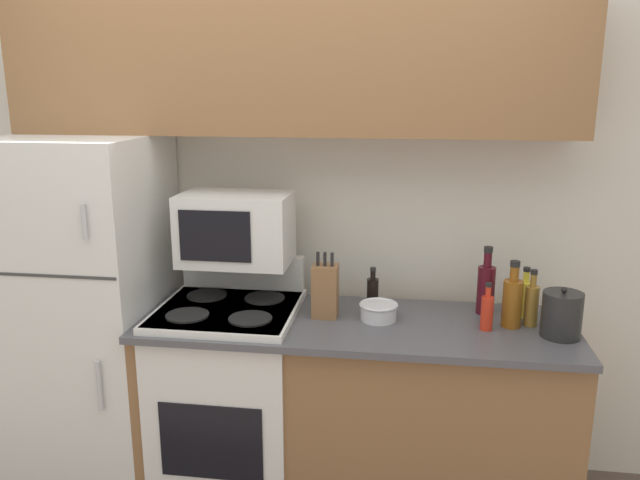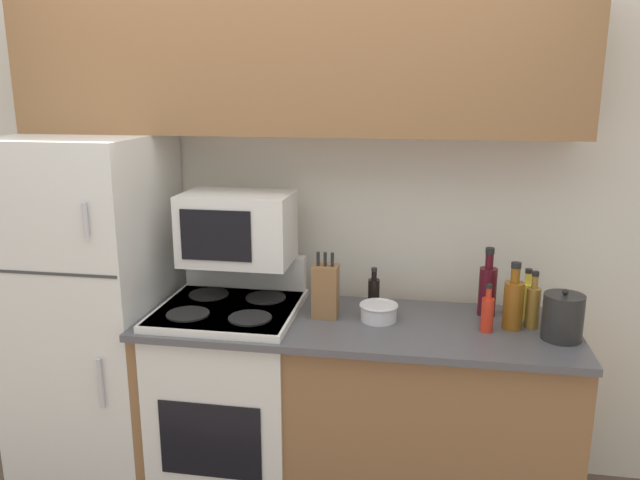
{
  "view_description": "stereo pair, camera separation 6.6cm",
  "coord_description": "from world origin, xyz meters",
  "px_view_note": "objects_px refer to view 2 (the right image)",
  "views": [
    {
      "loc": [
        0.53,
        -2.2,
        1.86
      ],
      "look_at": [
        0.17,
        0.26,
        1.24
      ],
      "focal_mm": 35.0,
      "sensor_mm": 36.0,
      "label": 1
    },
    {
      "loc": [
        0.59,
        -2.19,
        1.86
      ],
      "look_at": [
        0.17,
        0.26,
        1.24
      ],
      "focal_mm": 35.0,
      "sensor_mm": 36.0,
      "label": 2
    }
  ],
  "objects_px": {
    "bottle_wine_red": "(487,289)",
    "bottle_soy_sauce": "(374,291)",
    "bottle_vinegar": "(533,306)",
    "bottle_hot_sauce": "(487,313)",
    "bottle_cooking_spray": "(527,299)",
    "microwave": "(237,228)",
    "kettle": "(563,317)",
    "bottle_whiskey": "(513,303)",
    "knife_block": "(325,291)",
    "stove": "(232,398)",
    "bowl": "(379,311)",
    "refrigerator": "(96,313)"
  },
  "relations": [
    {
      "from": "bowl",
      "to": "bottle_soy_sauce",
      "type": "relative_size",
      "value": 0.91
    },
    {
      "from": "bottle_wine_red",
      "to": "bottle_whiskey",
      "type": "height_order",
      "value": "bottle_wine_red"
    },
    {
      "from": "bottle_soy_sauce",
      "to": "bottle_cooking_spray",
      "type": "bearing_deg",
      "value": -3.52
    },
    {
      "from": "microwave",
      "to": "bottle_whiskey",
      "type": "bearing_deg",
      "value": -5.02
    },
    {
      "from": "bottle_soy_sauce",
      "to": "knife_block",
      "type": "bearing_deg",
      "value": -140.13
    },
    {
      "from": "microwave",
      "to": "bottle_whiskey",
      "type": "relative_size",
      "value": 1.73
    },
    {
      "from": "bottle_wine_red",
      "to": "bottle_soy_sauce",
      "type": "relative_size",
      "value": 1.67
    },
    {
      "from": "bottle_cooking_spray",
      "to": "bottle_whiskey",
      "type": "distance_m",
      "value": 0.15
    },
    {
      "from": "bottle_whiskey",
      "to": "bottle_hot_sauce",
      "type": "relative_size",
      "value": 1.4
    },
    {
      "from": "stove",
      "to": "bottle_cooking_spray",
      "type": "height_order",
      "value": "bottle_cooking_spray"
    },
    {
      "from": "kettle",
      "to": "bottle_wine_red",
      "type": "bearing_deg",
      "value": 140.11
    },
    {
      "from": "bottle_vinegar",
      "to": "bottle_hot_sauce",
      "type": "height_order",
      "value": "bottle_vinegar"
    },
    {
      "from": "stove",
      "to": "bottle_cooking_spray",
      "type": "distance_m",
      "value": 1.37
    },
    {
      "from": "bottle_whiskey",
      "to": "kettle",
      "type": "bearing_deg",
      "value": -25.03
    },
    {
      "from": "bottle_wine_red",
      "to": "microwave",
      "type": "bearing_deg",
      "value": -178.09
    },
    {
      "from": "microwave",
      "to": "knife_block",
      "type": "distance_m",
      "value": 0.49
    },
    {
      "from": "bottle_wine_red",
      "to": "bottle_whiskey",
      "type": "distance_m",
      "value": 0.17
    },
    {
      "from": "knife_block",
      "to": "bottle_soy_sauce",
      "type": "relative_size",
      "value": 1.6
    },
    {
      "from": "bottle_cooking_spray",
      "to": "bottle_whiskey",
      "type": "bearing_deg",
      "value": -119.74
    },
    {
      "from": "bowl",
      "to": "kettle",
      "type": "relative_size",
      "value": 0.79
    },
    {
      "from": "bottle_cooking_spray",
      "to": "bottle_wine_red",
      "type": "height_order",
      "value": "bottle_wine_red"
    },
    {
      "from": "refrigerator",
      "to": "bottle_wine_red",
      "type": "height_order",
      "value": "refrigerator"
    },
    {
      "from": "bottle_cooking_spray",
      "to": "bottle_hot_sauce",
      "type": "distance_m",
      "value": 0.25
    },
    {
      "from": "bottle_wine_red",
      "to": "knife_block",
      "type": "bearing_deg",
      "value": -168.67
    },
    {
      "from": "bottle_vinegar",
      "to": "bottle_soy_sauce",
      "type": "distance_m",
      "value": 0.68
    },
    {
      "from": "bottle_wine_red",
      "to": "bottle_soy_sauce",
      "type": "height_order",
      "value": "bottle_wine_red"
    },
    {
      "from": "bottle_whiskey",
      "to": "kettle",
      "type": "height_order",
      "value": "bottle_whiskey"
    },
    {
      "from": "bottle_soy_sauce",
      "to": "stove",
      "type": "bearing_deg",
      "value": -162.94
    },
    {
      "from": "bottle_whiskey",
      "to": "bottle_wine_red",
      "type": "bearing_deg",
      "value": 122.65
    },
    {
      "from": "microwave",
      "to": "bottle_vinegar",
      "type": "xyz_separation_m",
      "value": [
        1.27,
        -0.08,
        -0.26
      ]
    },
    {
      "from": "refrigerator",
      "to": "bowl",
      "type": "bearing_deg",
      "value": -1.8
    },
    {
      "from": "refrigerator",
      "to": "bottle_hot_sauce",
      "type": "height_order",
      "value": "refrigerator"
    },
    {
      "from": "bottle_whiskey",
      "to": "bottle_soy_sauce",
      "type": "height_order",
      "value": "bottle_whiskey"
    },
    {
      "from": "bowl",
      "to": "bottle_vinegar",
      "type": "xyz_separation_m",
      "value": [
        0.63,
        0.03,
        0.05
      ]
    },
    {
      "from": "stove",
      "to": "bottle_soy_sauce",
      "type": "bearing_deg",
      "value": 17.06
    },
    {
      "from": "microwave",
      "to": "kettle",
      "type": "height_order",
      "value": "microwave"
    },
    {
      "from": "stove",
      "to": "bottle_vinegar",
      "type": "height_order",
      "value": "bottle_vinegar"
    },
    {
      "from": "microwave",
      "to": "bottle_cooking_spray",
      "type": "relative_size",
      "value": 2.2
    },
    {
      "from": "bottle_cooking_spray",
      "to": "bottle_soy_sauce",
      "type": "xyz_separation_m",
      "value": [
        -0.65,
        0.04,
        -0.02
      ]
    },
    {
      "from": "stove",
      "to": "bottle_cooking_spray",
      "type": "bearing_deg",
      "value": 6.72
    },
    {
      "from": "stove",
      "to": "bowl",
      "type": "xyz_separation_m",
      "value": [
        0.65,
        0.02,
        0.45
      ]
    },
    {
      "from": "microwave",
      "to": "bottle_hot_sauce",
      "type": "bearing_deg",
      "value": -8.21
    },
    {
      "from": "bottle_whiskey",
      "to": "bottle_hot_sauce",
      "type": "xyz_separation_m",
      "value": [
        -0.1,
        -0.05,
        -0.03
      ]
    },
    {
      "from": "microwave",
      "to": "bottle_wine_red",
      "type": "bearing_deg",
      "value": 1.91
    },
    {
      "from": "stove",
      "to": "bottle_hot_sauce",
      "type": "bearing_deg",
      "value": -1.45
    },
    {
      "from": "microwave",
      "to": "bottle_cooking_spray",
      "type": "bearing_deg",
      "value": 0.95
    },
    {
      "from": "knife_block",
      "to": "bottle_hot_sauce",
      "type": "height_order",
      "value": "knife_block"
    },
    {
      "from": "bottle_cooking_spray",
      "to": "bottle_hot_sauce",
      "type": "xyz_separation_m",
      "value": [
        -0.18,
        -0.18,
        -0.01
      ]
    },
    {
      "from": "kettle",
      "to": "bottle_cooking_spray",
      "type": "bearing_deg",
      "value": 116.95
    },
    {
      "from": "bottle_wine_red",
      "to": "kettle",
      "type": "distance_m",
      "value": 0.35
    }
  ]
}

